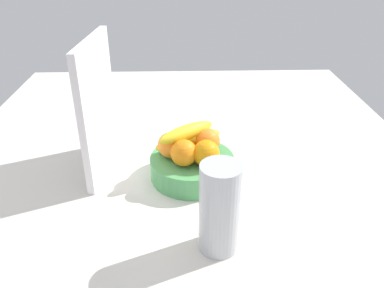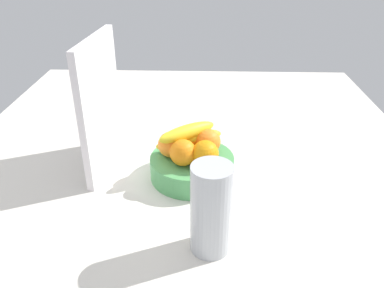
{
  "view_description": "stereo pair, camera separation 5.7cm",
  "coord_description": "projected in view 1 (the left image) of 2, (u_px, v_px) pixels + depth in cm",
  "views": [
    {
      "loc": [
        -89.16,
        1.41,
        58.53
      ],
      "look_at": [
        -0.61,
        -1.29,
        10.0
      ],
      "focal_mm": 36.46,
      "sensor_mm": 36.0,
      "label": 1
    },
    {
      "loc": [
        -89.16,
        -4.24,
        58.53
      ],
      "look_at": [
        -0.61,
        -1.29,
        10.0
      ],
      "focal_mm": 36.46,
      "sensor_mm": 36.0,
      "label": 2
    }
  ],
  "objects": [
    {
      "name": "banana_bunch",
      "position": [
        188.0,
        139.0,
        1.03
      ],
      "size": [
        13.31,
        18.48,
        8.4
      ],
      "color": "yellow",
      "rests_on": "fruit_bowl"
    },
    {
      "name": "orange_center",
      "position": [
        189.0,
        138.0,
        1.05
      ],
      "size": [
        6.85,
        6.85,
        6.85
      ],
      "primitive_type": "sphere",
      "color": "orange",
      "rests_on": "fruit_bowl"
    },
    {
      "name": "orange_back_left",
      "position": [
        171.0,
        144.0,
        1.02
      ],
      "size": [
        6.85,
        6.85,
        6.85
      ],
      "primitive_type": "sphere",
      "color": "orange",
      "rests_on": "fruit_bowl"
    },
    {
      "name": "orange_front_left",
      "position": [
        206.0,
        153.0,
        0.98
      ],
      "size": [
        6.85,
        6.85,
        6.85
      ],
      "primitive_type": "sphere",
      "color": "orange",
      "rests_on": "fruit_bowl"
    },
    {
      "name": "orange_front_right",
      "position": [
        207.0,
        141.0,
        1.04
      ],
      "size": [
        6.85,
        6.85,
        6.85
      ],
      "primitive_type": "sphere",
      "color": "orange",
      "rests_on": "fruit_bowl"
    },
    {
      "name": "orange_back_right",
      "position": [
        184.0,
        153.0,
        0.98
      ],
      "size": [
        6.85,
        6.85,
        6.85
      ],
      "primitive_type": "sphere",
      "color": "orange",
      "rests_on": "fruit_bowl"
    },
    {
      "name": "thermos_tumbler",
      "position": [
        220.0,
        208.0,
        0.78
      ],
      "size": [
        8.38,
        8.38,
        19.93
      ],
      "primitive_type": "cylinder",
      "color": "#B7BBC1",
      "rests_on": "ground_plane"
    },
    {
      "name": "cutting_board",
      "position": [
        98.0,
        107.0,
        1.02
      ],
      "size": [
        28.06,
        3.93,
        36.0
      ],
      "primitive_type": "cube",
      "rotation": [
        0.0,
        0.0,
        -0.08
      ],
      "color": "white",
      "rests_on": "ground_plane"
    },
    {
      "name": "fruit_bowl",
      "position": [
        192.0,
        167.0,
        1.04
      ],
      "size": [
        22.33,
        22.33,
        6.0
      ],
      "primitive_type": "cylinder",
      "color": "#4EA15A",
      "rests_on": "ground_plane"
    },
    {
      "name": "ground_plane",
      "position": [
        187.0,
        180.0,
        1.07
      ],
      "size": [
        180.0,
        140.0,
        3.0
      ],
      "primitive_type": "cube",
      "color": "silver"
    }
  ]
}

